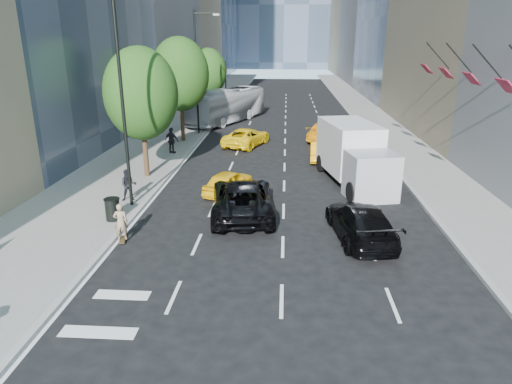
# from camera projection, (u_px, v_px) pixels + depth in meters

# --- Properties ---
(ground) EXTENTS (160.00, 160.00, 0.00)m
(ground) POSITION_uv_depth(u_px,v_px,m) (258.00, 246.00, 18.41)
(ground) COLOR black
(ground) RESTS_ON ground
(sidewalk_left) EXTENTS (6.00, 120.00, 0.15)m
(sidewalk_left) POSITION_uv_depth(u_px,v_px,m) (189.00, 118.00, 47.30)
(sidewalk_left) COLOR slate
(sidewalk_left) RESTS_ON ground
(sidewalk_right) EXTENTS (4.00, 120.00, 0.15)m
(sidewalk_right) POSITION_uv_depth(u_px,v_px,m) (374.00, 120.00, 46.13)
(sidewalk_right) COLOR slate
(sidewalk_right) RESTS_ON ground
(lamp_near) EXTENTS (2.13, 0.22, 10.00)m
(lamp_near) POSITION_uv_depth(u_px,v_px,m) (125.00, 88.00, 20.72)
(lamp_near) COLOR black
(lamp_near) RESTS_ON sidewalk_left
(lamp_far) EXTENTS (2.13, 0.22, 10.00)m
(lamp_far) POSITION_uv_depth(u_px,v_px,m) (198.00, 66.00, 37.74)
(lamp_far) COLOR black
(lamp_far) RESTS_ON sidewalk_left
(tree_near) EXTENTS (4.20, 4.20, 7.46)m
(tree_near) POSITION_uv_depth(u_px,v_px,m) (141.00, 94.00, 25.77)
(tree_near) COLOR black
(tree_near) RESTS_ON sidewalk_left
(tree_mid) EXTENTS (4.50, 4.50, 7.99)m
(tree_mid) POSITION_uv_depth(u_px,v_px,m) (180.00, 74.00, 35.12)
(tree_mid) COLOR black
(tree_mid) RESTS_ON sidewalk_left
(tree_far) EXTENTS (3.90, 3.90, 6.92)m
(tree_far) POSITION_uv_depth(u_px,v_px,m) (208.00, 72.00, 47.63)
(tree_far) COLOR black
(tree_far) RESTS_ON sidewalk_left
(traffic_signal) EXTENTS (2.48, 0.53, 5.20)m
(traffic_signal) POSITION_uv_depth(u_px,v_px,m) (226.00, 71.00, 55.27)
(traffic_signal) COLOR black
(traffic_signal) RESTS_ON sidewalk_left
(facade_flags) EXTENTS (1.85, 13.30, 2.05)m
(facade_flags) POSITION_uv_depth(u_px,v_px,m) (461.00, 72.00, 25.23)
(facade_flags) COLOR black
(facade_flags) RESTS_ON ground
(skateboarder) EXTENTS (0.64, 0.49, 1.56)m
(skateboarder) POSITION_uv_depth(u_px,v_px,m) (121.00, 224.00, 18.55)
(skateboarder) COLOR #8A7456
(skateboarder) RESTS_ON ground
(black_sedan_lincoln) EXTENTS (3.43, 6.28, 1.67)m
(black_sedan_lincoln) POSITION_uv_depth(u_px,v_px,m) (242.00, 198.00, 21.41)
(black_sedan_lincoln) COLOR black
(black_sedan_lincoln) RESTS_ON ground
(black_sedan_mercedes) EXTENTS (2.76, 5.40, 1.50)m
(black_sedan_mercedes) POSITION_uv_depth(u_px,v_px,m) (361.00, 222.00, 18.86)
(black_sedan_mercedes) COLOR black
(black_sedan_mercedes) RESTS_ON ground
(taxi_a) EXTENTS (2.69, 4.00, 1.27)m
(taxi_a) POSITION_uv_depth(u_px,v_px,m) (228.00, 182.00, 24.48)
(taxi_a) COLOR yellow
(taxi_a) RESTS_ON ground
(taxi_b) EXTENTS (1.60, 4.10, 1.33)m
(taxi_b) POSITION_uv_depth(u_px,v_px,m) (321.00, 150.00, 31.22)
(taxi_b) COLOR #FFA50D
(taxi_b) RESTS_ON ground
(taxi_c) EXTENTS (3.84, 5.47, 1.38)m
(taxi_c) POSITION_uv_depth(u_px,v_px,m) (246.00, 137.00, 35.33)
(taxi_c) COLOR yellow
(taxi_c) RESTS_ON ground
(taxi_d) EXTENTS (3.54, 5.52, 1.49)m
(taxi_d) POSITION_uv_depth(u_px,v_px,m) (324.00, 131.00, 37.30)
(taxi_d) COLOR #FFA20D
(taxi_d) RESTS_ON ground
(city_bus) EXTENTS (7.00, 11.85, 3.26)m
(city_bus) POSITION_uv_depth(u_px,v_px,m) (227.00, 106.00, 45.17)
(city_bus) COLOR silver
(city_bus) RESTS_ON ground
(box_truck) EXTENTS (3.94, 7.42, 3.37)m
(box_truck) POSITION_uv_depth(u_px,v_px,m) (354.00, 154.00, 25.84)
(box_truck) COLOR silver
(box_truck) RESTS_ON ground
(pedestrian_a) EXTENTS (0.94, 0.82, 1.62)m
(pedestrian_a) POSITION_uv_depth(u_px,v_px,m) (129.00, 185.00, 22.88)
(pedestrian_a) COLOR black
(pedestrian_a) RESTS_ON sidewalk_left
(pedestrian_b) EXTENTS (1.17, 0.81, 1.84)m
(pedestrian_b) POSITION_uv_depth(u_px,v_px,m) (172.00, 140.00, 32.37)
(pedestrian_b) COLOR black
(pedestrian_b) RESTS_ON sidewalk_left
(trash_can) EXTENTS (0.65, 0.65, 0.97)m
(trash_can) POSITION_uv_depth(u_px,v_px,m) (113.00, 210.00, 20.51)
(trash_can) COLOR black
(trash_can) RESTS_ON sidewalk_left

